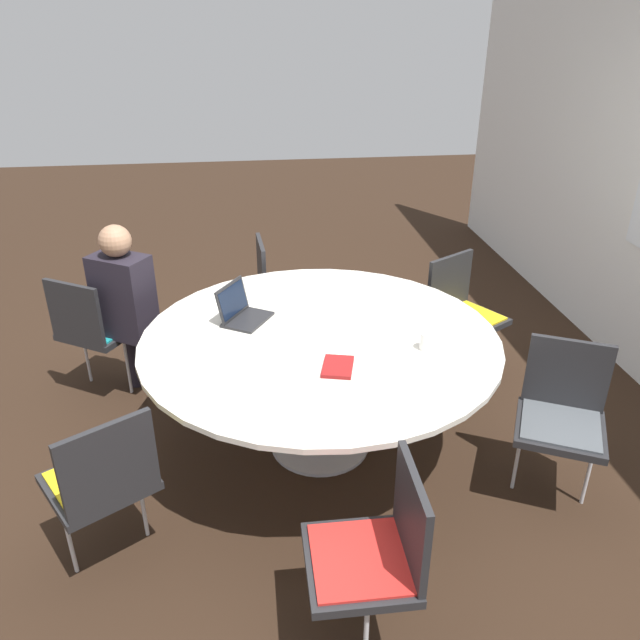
{
  "coord_description": "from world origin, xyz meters",
  "views": [
    {
      "loc": [
        3.03,
        -0.39,
        2.39
      ],
      "look_at": [
        0.0,
        0.0,
        0.85
      ],
      "focal_mm": 35.0,
      "sensor_mm": 36.0,
      "label": 1
    }
  ],
  "objects_px": {
    "chair_1": "(103,477)",
    "chair_5": "(279,284)",
    "chair_2": "(377,548)",
    "person_0": "(126,300)",
    "spiral_notebook": "(338,367)",
    "chair_4": "(461,307)",
    "laptop": "(241,311)",
    "chair_3": "(562,410)",
    "coffee_cup": "(427,341)",
    "chair_0": "(93,325)"
  },
  "relations": [
    {
      "from": "chair_4",
      "to": "person_0",
      "type": "height_order",
      "value": "person_0"
    },
    {
      "from": "spiral_notebook",
      "to": "coffee_cup",
      "type": "relative_size",
      "value": 2.43
    },
    {
      "from": "chair_4",
      "to": "coffee_cup",
      "type": "height_order",
      "value": "chair_4"
    },
    {
      "from": "chair_5",
      "to": "coffee_cup",
      "type": "height_order",
      "value": "chair_5"
    },
    {
      "from": "chair_2",
      "to": "laptop",
      "type": "height_order",
      "value": "laptop"
    },
    {
      "from": "chair_1",
      "to": "chair_2",
      "type": "relative_size",
      "value": 1.0
    },
    {
      "from": "coffee_cup",
      "to": "chair_5",
      "type": "bearing_deg",
      "value": -155.72
    },
    {
      "from": "chair_5",
      "to": "chair_0",
      "type": "bearing_deg",
      "value": -70.93
    },
    {
      "from": "chair_2",
      "to": "person_0",
      "type": "xyz_separation_m",
      "value": [
        -2.04,
        -1.22,
        0.19
      ]
    },
    {
      "from": "chair_0",
      "to": "spiral_notebook",
      "type": "relative_size",
      "value": 3.58
    },
    {
      "from": "chair_5",
      "to": "laptop",
      "type": "distance_m",
      "value": 1.12
    },
    {
      "from": "chair_3",
      "to": "chair_2",
      "type": "bearing_deg",
      "value": 60.99
    },
    {
      "from": "chair_3",
      "to": "chair_1",
      "type": "bearing_deg",
      "value": 32.4
    },
    {
      "from": "chair_5",
      "to": "person_0",
      "type": "xyz_separation_m",
      "value": [
        0.58,
        -1.02,
        0.19
      ]
    },
    {
      "from": "chair_3",
      "to": "person_0",
      "type": "xyz_separation_m",
      "value": [
        -1.26,
        -2.37,
        0.19
      ]
    },
    {
      "from": "chair_1",
      "to": "chair_5",
      "type": "height_order",
      "value": "same"
    },
    {
      "from": "chair_0",
      "to": "spiral_notebook",
      "type": "distance_m",
      "value": 1.87
    },
    {
      "from": "person_0",
      "to": "chair_1",
      "type": "bearing_deg",
      "value": -55.14
    },
    {
      "from": "chair_3",
      "to": "chair_4",
      "type": "height_order",
      "value": "same"
    },
    {
      "from": "laptop",
      "to": "coffee_cup",
      "type": "bearing_deg",
      "value": -85.05
    },
    {
      "from": "person_0",
      "to": "spiral_notebook",
      "type": "relative_size",
      "value": 5.04
    },
    {
      "from": "chair_2",
      "to": "spiral_notebook",
      "type": "relative_size",
      "value": 3.58
    },
    {
      "from": "person_0",
      "to": "laptop",
      "type": "height_order",
      "value": "person_0"
    },
    {
      "from": "chair_3",
      "to": "chair_0",
      "type": "bearing_deg",
      "value": 0.02
    },
    {
      "from": "chair_2",
      "to": "coffee_cup",
      "type": "relative_size",
      "value": 8.72
    },
    {
      "from": "chair_2",
      "to": "chair_0",
      "type": "bearing_deg",
      "value": 35.54
    },
    {
      "from": "chair_1",
      "to": "chair_3",
      "type": "height_order",
      "value": "same"
    },
    {
      "from": "chair_0",
      "to": "person_0",
      "type": "bearing_deg",
      "value": 19.05
    },
    {
      "from": "coffee_cup",
      "to": "chair_3",
      "type": "bearing_deg",
      "value": 65.08
    },
    {
      "from": "chair_2",
      "to": "chair_4",
      "type": "height_order",
      "value": "same"
    },
    {
      "from": "spiral_notebook",
      "to": "coffee_cup",
      "type": "height_order",
      "value": "coffee_cup"
    },
    {
      "from": "chair_5",
      "to": "spiral_notebook",
      "type": "xyz_separation_m",
      "value": [
        1.66,
        0.19,
        0.25
      ]
    },
    {
      "from": "chair_0",
      "to": "laptop",
      "type": "bearing_deg",
      "value": 3.49
    },
    {
      "from": "chair_1",
      "to": "coffee_cup",
      "type": "bearing_deg",
      "value": -13.95
    },
    {
      "from": "laptop",
      "to": "chair_5",
      "type": "bearing_deg",
      "value": 16.13
    },
    {
      "from": "chair_1",
      "to": "chair_5",
      "type": "distance_m",
      "value": 2.26
    },
    {
      "from": "chair_0",
      "to": "chair_2",
      "type": "distance_m",
      "value": 2.56
    },
    {
      "from": "chair_1",
      "to": "coffee_cup",
      "type": "height_order",
      "value": "chair_1"
    },
    {
      "from": "chair_2",
      "to": "chair_5",
      "type": "bearing_deg",
      "value": 4.93
    },
    {
      "from": "chair_1",
      "to": "person_0",
      "type": "relative_size",
      "value": 0.71
    },
    {
      "from": "chair_4",
      "to": "laptop",
      "type": "relative_size",
      "value": 2.41
    },
    {
      "from": "chair_4",
      "to": "spiral_notebook",
      "type": "relative_size",
      "value": 3.58
    },
    {
      "from": "coffee_cup",
      "to": "chair_2",
      "type": "bearing_deg",
      "value": -24.19
    },
    {
      "from": "chair_2",
      "to": "laptop",
      "type": "distance_m",
      "value": 1.68
    },
    {
      "from": "laptop",
      "to": "spiral_notebook",
      "type": "height_order",
      "value": "laptop"
    },
    {
      "from": "coffee_cup",
      "to": "chair_4",
      "type": "bearing_deg",
      "value": 150.37
    },
    {
      "from": "chair_0",
      "to": "spiral_notebook",
      "type": "height_order",
      "value": "chair_0"
    },
    {
      "from": "chair_3",
      "to": "chair_4",
      "type": "relative_size",
      "value": 1.0
    },
    {
      "from": "chair_1",
      "to": "person_0",
      "type": "xyz_separation_m",
      "value": [
        -1.49,
        -0.09,
        0.19
      ]
    },
    {
      "from": "chair_4",
      "to": "laptop",
      "type": "distance_m",
      "value": 1.62
    }
  ]
}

